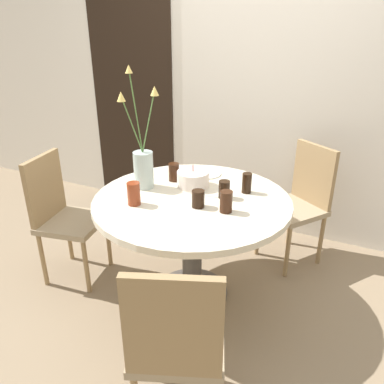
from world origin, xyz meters
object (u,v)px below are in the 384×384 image
(drink_glass_2, at_px, (198,199))
(drink_glass_4, at_px, (224,189))
(drink_glass_1, at_px, (134,194))
(chair_right_flank, at_px, (176,341))
(flower_vase, at_px, (143,161))
(birthday_cake, at_px, (193,179))
(side_plate, at_px, (206,174))
(drink_glass_5, at_px, (226,202))
(chair_left_flank, at_px, (61,211))
(drink_glass_0, at_px, (247,183))
(chair_far_back, at_px, (301,197))
(drink_glass_3, at_px, (174,172))

(drink_glass_2, xyz_separation_m, drink_glass_4, (0.09, 0.19, 0.00))
(drink_glass_1, bearing_deg, chair_right_flank, -45.58)
(chair_right_flank, height_order, flower_vase, flower_vase)
(drink_glass_4, bearing_deg, birthday_cake, 162.88)
(drink_glass_1, bearing_deg, flower_vase, 110.32)
(side_plate, bearing_deg, drink_glass_4, -50.32)
(drink_glass_1, xyz_separation_m, drink_glass_2, (0.36, 0.14, -0.02))
(birthday_cake, relative_size, side_plate, 1.00)
(birthday_cake, distance_m, drink_glass_4, 0.27)
(birthday_cake, xyz_separation_m, drink_glass_5, (0.34, -0.25, 0.01))
(chair_left_flank, distance_m, side_plate, 1.06)
(drink_glass_2, distance_m, drink_glass_5, 0.17)
(drink_glass_1, bearing_deg, drink_glass_4, 36.15)
(flower_vase, height_order, drink_glass_4, flower_vase)
(flower_vase, xyz_separation_m, drink_glass_1, (0.09, -0.25, -0.11))
(drink_glass_0, bearing_deg, flower_vase, -161.62)
(flower_vase, relative_size, side_plate, 3.65)
(chair_far_back, bearing_deg, drink_glass_0, -80.92)
(birthday_cake, height_order, flower_vase, flower_vase)
(flower_vase, relative_size, drink_glass_1, 5.56)
(chair_far_back, distance_m, flower_vase, 1.25)
(birthday_cake, height_order, drink_glass_2, birthday_cake)
(flower_vase, distance_m, side_plate, 0.51)
(drink_glass_1, distance_m, drink_glass_3, 0.44)
(drink_glass_4, xyz_separation_m, drink_glass_5, (0.08, -0.17, 0.01))
(chair_left_flank, height_order, drink_glass_0, chair_left_flank)
(drink_glass_3, bearing_deg, birthday_cake, -11.59)
(flower_vase, bearing_deg, drink_glass_1, -69.68)
(chair_left_flank, height_order, drink_glass_1, chair_left_flank)
(flower_vase, bearing_deg, drink_glass_5, -9.21)
(chair_left_flank, xyz_separation_m, birthday_cake, (0.86, 0.36, 0.27))
(drink_glass_3, bearing_deg, drink_glass_0, 3.06)
(side_plate, height_order, drink_glass_5, drink_glass_5)
(drink_glass_3, bearing_deg, flower_vase, -124.02)
(chair_left_flank, distance_m, drink_glass_3, 0.85)
(chair_far_back, relative_size, birthday_cake, 4.33)
(drink_glass_4, relative_size, drink_glass_5, 0.87)
(birthday_cake, height_order, drink_glass_5, birthday_cake)
(flower_vase, distance_m, drink_glass_2, 0.48)
(birthday_cake, bearing_deg, drink_glass_0, 9.79)
(flower_vase, height_order, side_plate, flower_vase)
(drink_glass_3, bearing_deg, drink_glass_5, -29.90)
(birthday_cake, relative_size, drink_glass_1, 1.53)
(side_plate, xyz_separation_m, drink_glass_1, (-0.18, -0.65, 0.06))
(chair_left_flank, distance_m, drink_glass_5, 1.23)
(flower_vase, bearing_deg, drink_glass_3, 55.98)
(flower_vase, bearing_deg, drink_glass_4, 7.75)
(drink_glass_1, distance_m, drink_glass_2, 0.38)
(drink_glass_1, bearing_deg, drink_glass_0, 40.45)
(chair_left_flank, distance_m, flower_vase, 0.72)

